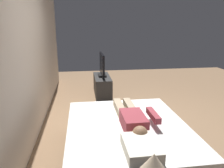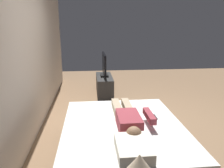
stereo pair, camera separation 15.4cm
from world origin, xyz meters
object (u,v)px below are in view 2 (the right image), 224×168
(person, at_px, (128,118))
(tv, at_px, (104,65))
(bed, at_px, (123,143))
(remote, at_px, (154,117))
(lamp, at_px, (139,166))
(pillow, at_px, (133,148))
(tv_stand, at_px, (104,85))

(person, bearing_deg, tv, 2.39)
(bed, distance_m, person, 0.36)
(remote, height_order, lamp, lamp)
(bed, distance_m, tv, 2.99)
(bed, bearing_deg, person, -66.84)
(pillow, bearing_deg, person, -5.59)
(tv_stand, xyz_separation_m, tv, (-0.00, 0.00, 0.53))
(person, bearing_deg, tv_stand, 2.39)
(person, relative_size, remote, 8.40)
(pillow, distance_m, lamp, 0.67)
(person, relative_size, tv_stand, 1.15)
(bed, height_order, person, person)
(remote, relative_size, tv_stand, 0.14)
(lamp, bearing_deg, person, -6.57)
(remote, bearing_deg, tv_stand, 10.80)
(lamp, bearing_deg, tv, -0.40)
(person, bearing_deg, remote, -69.53)
(person, bearing_deg, pillow, 174.41)
(pillow, bearing_deg, lamp, 172.34)
(tv, bearing_deg, tv_stand, 0.00)
(pillow, height_order, lamp, lamp)
(tv_stand, bearing_deg, person, -177.61)
(bed, height_order, lamp, lamp)
(tv, height_order, lamp, tv)
(pillow, height_order, person, person)
(bed, bearing_deg, remote, -69.14)
(bed, height_order, tv_stand, bed)
(remote, distance_m, lamp, 1.59)
(person, bearing_deg, bed, 113.16)
(bed, bearing_deg, tv, 1.06)
(person, height_order, tv, tv)
(remote, bearing_deg, lamp, 159.17)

